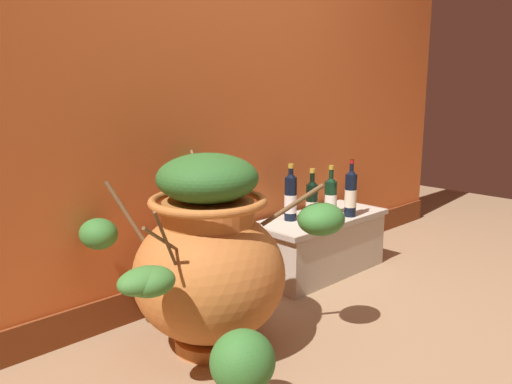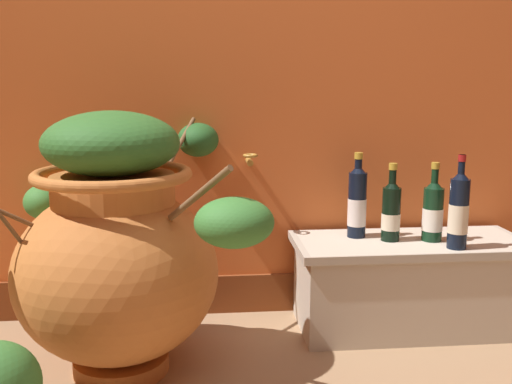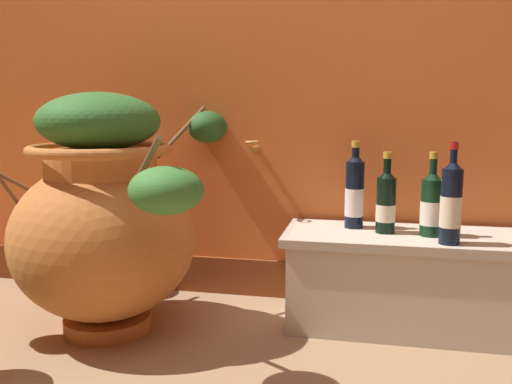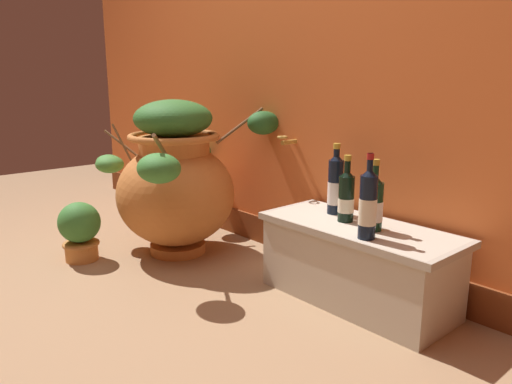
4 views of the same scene
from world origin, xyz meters
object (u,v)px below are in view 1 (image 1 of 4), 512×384
at_px(wine_bottle_left, 312,199).
at_px(potted_shrub, 243,372).
at_px(terracotta_urn, 209,257).
at_px(wine_bottle_middle, 291,197).
at_px(wine_bottle_right, 351,193).
at_px(wine_bottle_back, 331,195).

height_order(wine_bottle_left, potted_shrub, wine_bottle_left).
height_order(terracotta_urn, wine_bottle_middle, terracotta_urn).
height_order(wine_bottle_right, potted_shrub, wine_bottle_right).
height_order(terracotta_urn, wine_bottle_back, terracotta_urn).
bearing_deg(wine_bottle_left, wine_bottle_right, -31.52).
height_order(wine_bottle_left, wine_bottle_right, wine_bottle_right).
height_order(wine_bottle_middle, wine_bottle_back, wine_bottle_middle).
bearing_deg(terracotta_urn, wine_bottle_right, 6.03).
relative_size(wine_bottle_middle, wine_bottle_right, 0.97).
height_order(wine_bottle_left, wine_bottle_middle, wine_bottle_middle).
bearing_deg(potted_shrub, wine_bottle_back, 26.83).
bearing_deg(wine_bottle_middle, wine_bottle_back, -16.41).
relative_size(wine_bottle_left, wine_bottle_right, 0.87).
bearing_deg(wine_bottle_middle, potted_shrub, -144.98).
bearing_deg(wine_bottle_right, wine_bottle_left, 148.48).
relative_size(terracotta_urn, wine_bottle_left, 3.39).
relative_size(wine_bottle_left, wine_bottle_middle, 0.90).
bearing_deg(wine_bottle_left, potted_shrub, -149.74).
xyz_separation_m(wine_bottle_middle, wine_bottle_back, (0.27, -0.08, -0.02)).
bearing_deg(wine_bottle_back, terracotta_urn, -168.34).
xyz_separation_m(wine_bottle_left, potted_shrub, (-1.22, -0.71, -0.30)).
distance_m(wine_bottle_back, potted_shrub, 1.57).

